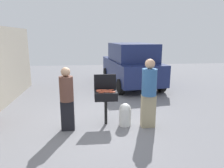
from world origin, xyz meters
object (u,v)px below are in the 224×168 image
Objects in this scene: hot_dog_15 at (113,92)px; hot_dog_4 at (107,92)px; hot_dog_9 at (112,92)px; parked_minivan at (131,64)px; hot_dog_6 at (110,91)px; hot_dog_2 at (104,91)px; hot_dog_3 at (109,90)px; hot_dog_13 at (105,92)px; hot_dog_8 at (111,90)px; hot_dog_7 at (104,90)px; hot_dog_11 at (99,91)px; hot_dog_1 at (100,91)px; person_left at (67,97)px; hot_dog_10 at (112,92)px; hot_dog_14 at (99,91)px; bbq_grill at (106,97)px; person_right at (149,91)px; hot_dog_12 at (99,90)px; propane_tank at (125,114)px; hot_dog_0 at (101,93)px; hot_dog_5 at (103,92)px.

hot_dog_4 is at bearing -177.43° from hot_dog_15.
parked_minivan reaches higher than hot_dog_9.
hot_dog_2 is at bearing 165.44° from hot_dog_6.
hot_dog_3 is 1.00× the size of hot_dog_13.
hot_dog_7 is at bearing 174.30° from hot_dog_8.
hot_dog_11 is at bearing 140.00° from hot_dog_4.
hot_dog_1 is at bearing 161.29° from hot_dog_15.
person_left is (-1.09, -0.24, -0.05)m from hot_dog_6.
hot_dog_14 is at bearing 160.34° from hot_dog_10.
bbq_grill is 7.06× the size of hot_dog_1.
person_right is at bearing -11.96° from hot_dog_14.
hot_dog_13 and hot_dog_15 have the same top height.
hot_dog_11 is at bearing 148.42° from hot_dog_10.
hot_dog_9 is (0.20, -0.19, 0.00)m from hot_dog_7.
hot_dog_12 is 0.94m from propane_tank.
hot_dog_14 is (-0.15, -0.14, 0.00)m from hot_dog_7.
propane_tank is at bearing -17.04° from bbq_grill.
hot_dog_9 is 0.38m from hot_dog_11.
person_left is (-0.81, -0.24, -0.05)m from hot_dog_14.
hot_dog_0 is at bearing -78.98° from hot_dog_1.
hot_dog_9 and hot_dog_15 have the same top height.
bbq_grill is 0.17m from hot_dog_13.
person_right is (1.08, -0.30, 0.20)m from bbq_grill.
person_left reaches higher than hot_dog_14.
hot_dog_2 is 0.22m from hot_dog_9.
bbq_grill is 0.27m from hot_dog_15.
hot_dog_13 is at bearing 169.38° from propane_tank.
hot_dog_1 and hot_dog_5 have the same top height.
hot_dog_2 is at bearing 14.96° from hot_dog_14.
hot_dog_2 is at bearing 141.72° from hot_dog_10.
hot_dog_8 is (0.06, 0.12, 0.00)m from hot_dog_6.
parked_minivan is (1.65, 4.55, 0.09)m from hot_dog_5.
parked_minivan is (1.48, 4.49, 0.09)m from hot_dog_6.
parked_minivan reaches higher than person_right.
hot_dog_3 is (0.26, 0.05, 0.00)m from hot_dog_1.
hot_dog_3 is 4.66m from parked_minivan.
hot_dog_14 is at bearing 62.44° from parked_minivan.
person_left is (-0.80, -0.33, -0.05)m from hot_dog_11.
hot_dog_6 is (0.14, -0.04, 0.00)m from hot_dog_2.
person_left reaches higher than hot_dog_12.
hot_dog_8 is 0.36m from hot_dog_14.
hot_dog_11 is (-0.35, 0.21, 0.00)m from hot_dog_10.
hot_dog_0 is 1.00× the size of hot_dog_14.
hot_dog_9 is at bearing -59.76° from hot_dog_3.
hot_dog_10 and hot_dog_11 have the same top height.
person_left is at bearing -172.56° from hot_dog_15.
parked_minivan reaches higher than hot_dog_3.
hot_dog_1 is 1.00× the size of hot_dog_15.
hot_dog_8 is at bearing -36.46° from person_right.
hot_dog_2 is 1.00× the size of hot_dog_11.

